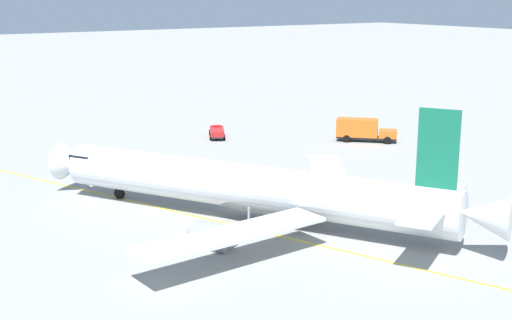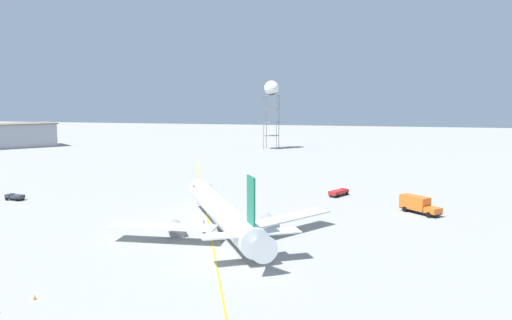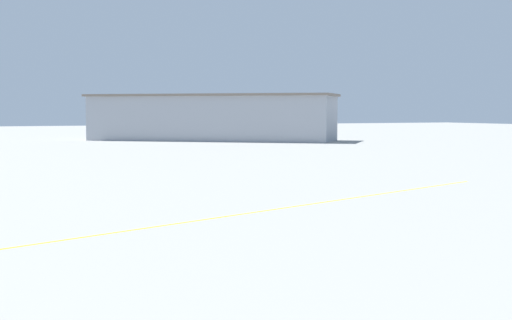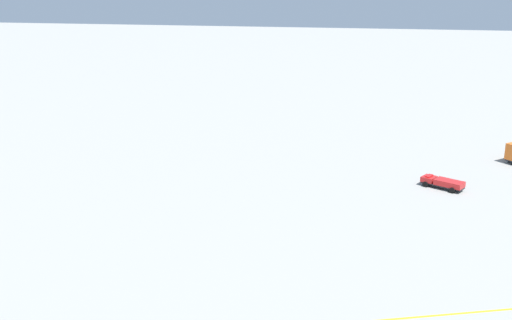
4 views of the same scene
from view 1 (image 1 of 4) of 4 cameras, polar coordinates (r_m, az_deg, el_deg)
The scene contains 5 objects.
ground_plane at distance 65.57m, azimuth -1.41°, elevation -4.19°, with size 600.00×600.00×0.00m, color gray.
airliner_main at distance 62.24m, azimuth -0.24°, elevation -2.42°, with size 39.82×31.35×11.63m.
ops_pickup_truck at distance 98.49m, azimuth -3.19°, elevation 2.29°, with size 5.67×4.22×1.41m.
catering_truck_truck at distance 96.81m, azimuth 8.64°, elevation 2.47°, with size 7.39×7.40×3.10m.
taxiway_centreline at distance 64.66m, azimuth -5.22°, elevation -4.50°, with size 169.33×66.24×0.01m.
Camera 1 is at (-53.09, 32.92, 19.92)m, focal length 49.23 mm.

